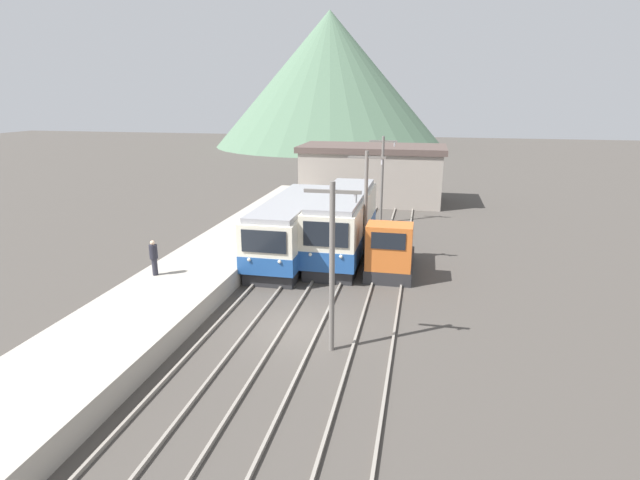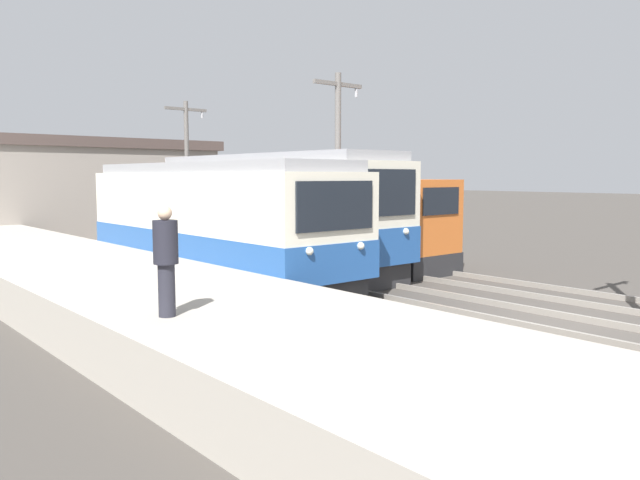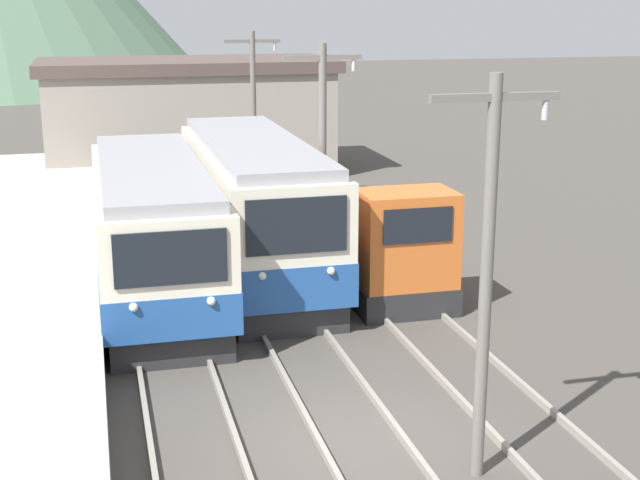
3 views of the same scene
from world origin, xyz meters
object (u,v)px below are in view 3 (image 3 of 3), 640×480
(commuter_train_left, at_px, (154,235))
(catenary_mast_near, at_px, (487,266))
(catenary_mast_mid, at_px, (323,158))
(commuter_train_center, at_px, (255,214))
(catenary_mast_far, at_px, (254,113))
(shunting_locomotive, at_px, (387,249))

(commuter_train_left, xyz_separation_m, catenary_mast_near, (4.31, -10.40, 1.87))
(catenary_mast_near, bearing_deg, catenary_mast_mid, 90.00)
(commuter_train_center, relative_size, catenary_mast_far, 1.64)
(commuter_train_center, relative_size, catenary_mast_near, 1.64)
(catenary_mast_near, bearing_deg, shunting_locomotive, 80.67)
(catenary_mast_mid, relative_size, catenary_mast_far, 1.00)
(commuter_train_center, height_order, catenary_mast_mid, catenary_mast_mid)
(shunting_locomotive, relative_size, catenary_mast_near, 0.77)
(commuter_train_left, bearing_deg, shunting_locomotive, -12.87)
(commuter_train_center, bearing_deg, commuter_train_left, -158.56)
(commuter_train_center, bearing_deg, catenary_mast_far, 79.68)
(catenary_mast_near, height_order, catenary_mast_mid, same)
(shunting_locomotive, height_order, catenary_mast_near, catenary_mast_near)
(commuter_train_left, bearing_deg, commuter_train_center, 21.44)
(catenary_mast_near, bearing_deg, catenary_mast_far, 90.00)
(commuter_train_left, relative_size, commuter_train_center, 1.00)
(commuter_train_left, xyz_separation_m, commuter_train_center, (2.80, 1.10, 0.13))
(catenary_mast_mid, xyz_separation_m, catenary_mast_far, (0.00, 9.89, 0.00))
(catenary_mast_near, bearing_deg, commuter_train_center, 97.47)
(commuter_train_left, distance_m, catenary_mast_far, 10.50)
(shunting_locomotive, bearing_deg, catenary_mast_far, 97.93)
(commuter_train_center, xyz_separation_m, catenary_mast_far, (1.51, 8.29, 1.74))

